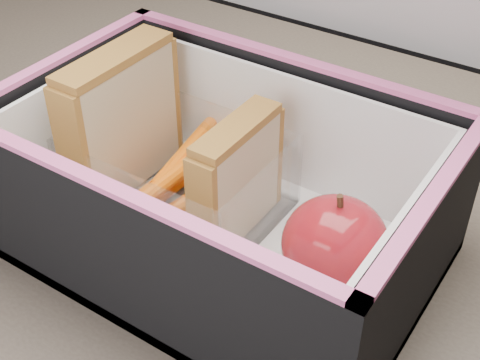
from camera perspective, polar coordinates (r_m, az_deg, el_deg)
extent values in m
cube|color=#65584D|center=(0.53, -2.07, -7.19)|extent=(1.20, 0.80, 0.03)
cube|color=#382D26|center=(1.26, -12.94, 0.05)|extent=(0.05, 0.05, 0.72)
cube|color=tan|center=(0.55, -10.77, 5.06)|extent=(0.01, 0.10, 0.11)
cube|color=#D4686E|center=(0.54, -10.02, 4.40)|extent=(0.01, 0.10, 0.10)
cube|color=tan|center=(0.54, -9.36, 4.51)|extent=(0.01, 0.10, 0.11)
cube|color=olive|center=(0.51, -10.77, 10.21)|extent=(0.03, 0.11, 0.01)
cube|color=tan|center=(0.49, -0.96, 0.13)|extent=(0.01, 0.08, 0.09)
cube|color=#D4686E|center=(0.49, -0.27, -0.47)|extent=(0.01, 0.08, 0.08)
cube|color=tan|center=(0.49, 0.42, -0.44)|extent=(0.01, 0.08, 0.09)
cube|color=olive|center=(0.46, -0.29, 4.38)|extent=(0.02, 0.08, 0.01)
cylinder|color=orange|center=(0.52, -6.14, -2.85)|extent=(0.03, 0.10, 0.01)
cylinder|color=orange|center=(0.55, -5.39, 0.95)|extent=(0.01, 0.10, 0.01)
cylinder|color=orange|center=(0.55, -4.69, 2.30)|extent=(0.03, 0.10, 0.01)
cylinder|color=orange|center=(0.53, -8.11, -2.33)|extent=(0.02, 0.10, 0.01)
cylinder|color=orange|center=(0.53, -6.39, -0.31)|extent=(0.02, 0.10, 0.01)
cylinder|color=orange|center=(0.53, -5.44, 0.62)|extent=(0.01, 0.10, 0.01)
cube|color=white|center=(0.48, 7.50, -8.14)|extent=(0.09, 0.09, 0.01)
ellipsoid|color=maroon|center=(0.45, 8.11, -5.52)|extent=(0.08, 0.08, 0.07)
cylinder|color=#412717|center=(0.43, 8.54, -1.86)|extent=(0.00, 0.01, 0.01)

